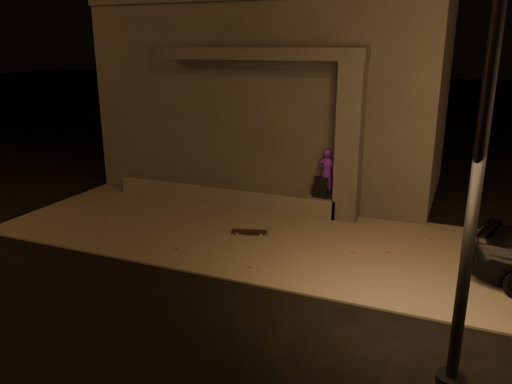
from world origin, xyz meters
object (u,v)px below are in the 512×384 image
at_px(skateboard, 249,231).
at_px(street_lamp_0, 500,4).
at_px(skateboarder, 327,173).
at_px(column, 349,143).
at_px(backpack, 322,190).

bearing_deg(skateboard, street_lamp_0, -57.04).
bearing_deg(skateboarder, column, -176.65).
bearing_deg(skateboard, column, 30.57).
relative_size(column, skateboard, 4.55).
relative_size(column, street_lamp_0, 0.47).
height_order(backpack, skateboard, backpack).
relative_size(column, backpack, 6.88).
bearing_deg(skateboarder, skateboard, 61.07).
xyz_separation_m(skateboarder, skateboard, (-1.17, -1.85, -0.98)).
xyz_separation_m(column, skateboard, (-1.67, -1.85, -1.73)).
distance_m(column, backpack, 1.32).
bearing_deg(street_lamp_0, column, 115.55).
xyz_separation_m(backpack, street_lamp_0, (3.16, -5.36, 3.69)).
xyz_separation_m(column, street_lamp_0, (2.56, -5.36, 2.52)).
height_order(skateboarder, backpack, skateboarder).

